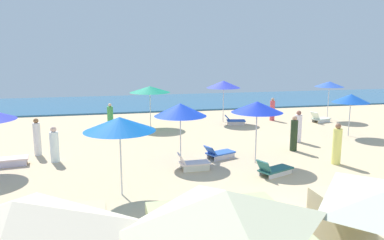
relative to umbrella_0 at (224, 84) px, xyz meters
name	(u,v)px	position (x,y,z in m)	size (l,w,h in m)	color
ground_plane	(279,229)	(-3.11, -14.66, -2.47)	(60.00, 60.00, 0.00)	beige
ocean	(156,102)	(-3.11, 10.03, -2.41)	(60.00, 10.62, 0.12)	#2A628B
umbrella_0	(224,84)	(0.00, 0.00, 0.00)	(2.20, 2.20, 2.70)	silver
lounge_chair_0_0	(235,121)	(0.42, -1.09, -2.21)	(1.37, 0.86, 0.61)	silver
umbrella_1	(329,84)	(7.19, -0.73, -0.07)	(1.89, 1.89, 2.58)	silver
lounge_chair_1_0	(320,119)	(6.11, -1.56, -2.22)	(1.44, 0.95, 0.73)	silver
lounge_chair_3_1	(8,159)	(-11.39, -7.17, -2.20)	(1.54, 0.85, 0.66)	silver
umbrella_4	(257,107)	(-1.44, -9.02, -0.12)	(2.10, 2.10, 2.58)	silver
lounge_chair_4_0	(219,153)	(-2.74, -8.08, -2.23)	(1.47, 1.06, 0.63)	silver
lounge_chair_4_1	(274,169)	(-1.38, -10.65, -2.24)	(1.59, 1.10, 0.67)	silver
umbrella_5	(351,98)	(5.47, -5.46, -0.39)	(1.95, 1.95, 2.31)	silver
umbrella_6	(150,89)	(-4.82, -0.49, -0.17)	(2.46, 2.46, 2.49)	silver
umbrella_7	(120,124)	(-7.01, -11.35, -0.13)	(2.26, 2.26, 2.56)	silver
umbrella_8	(180,110)	(-4.43, -8.09, -0.27)	(2.18, 2.18, 2.47)	silver
lounge_chair_8_0	(193,163)	(-4.20, -9.34, -2.20)	(1.26, 0.64, 0.68)	silver
beachgoer_0	(110,117)	(-7.23, -0.39, -1.78)	(0.38, 0.38, 1.50)	#3C944A
beachgoer_1	(37,138)	(-10.46, -5.78, -1.68)	(0.44, 0.44, 1.68)	silver
beachgoer_2	(337,145)	(1.74, -9.90, -1.67)	(0.49, 0.49, 1.71)	#F9F379
beachgoer_3	(298,127)	(2.07, -6.10, -1.71)	(0.48, 0.48, 1.63)	white
beachgoer_4	(54,146)	(-9.59, -7.01, -1.77)	(0.40, 0.40, 1.52)	white
beachgoer_5	(272,110)	(3.37, -0.23, -1.76)	(0.38, 0.38, 1.51)	#E54F59
beachgoer_7	(294,135)	(1.02, -7.62, -1.69)	(0.42, 0.42, 1.65)	#263821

